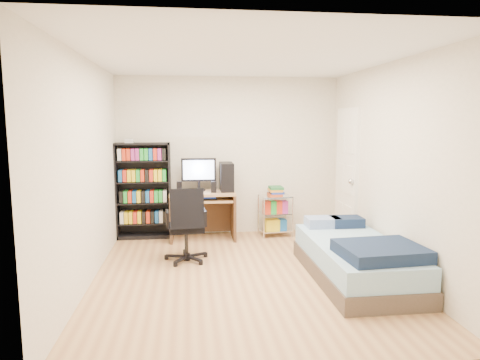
{
  "coord_description": "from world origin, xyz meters",
  "views": [
    {
      "loc": [
        -0.64,
        -4.8,
        1.8
      ],
      "look_at": [
        -0.01,
        0.4,
        1.08
      ],
      "focal_mm": 32.0,
      "sensor_mm": 36.0,
      "label": 1
    }
  ],
  "objects": [
    {
      "name": "room",
      "position": [
        0.0,
        0.0,
        1.25
      ],
      "size": [
        3.58,
        4.08,
        2.58
      ],
      "color": "tan",
      "rests_on": "ground"
    },
    {
      "name": "media_shelf",
      "position": [
        -1.34,
        1.84,
        0.76
      ],
      "size": [
        0.83,
        0.28,
        1.54
      ],
      "color": "black",
      "rests_on": "room"
    },
    {
      "name": "computer_desk",
      "position": [
        -0.34,
        1.7,
        0.67
      ],
      "size": [
        0.99,
        0.57,
        1.24
      ],
      "color": "#A87E56",
      "rests_on": "room"
    },
    {
      "name": "office_chair",
      "position": [
        -0.68,
        0.6,
        0.31
      ],
      "size": [
        0.63,
        0.63,
        0.98
      ],
      "rotation": [
        0.0,
        0.0,
        0.09
      ],
      "color": "black",
      "rests_on": "room"
    },
    {
      "name": "wire_cart",
      "position": [
        0.71,
        1.71,
        0.52
      ],
      "size": [
        0.52,
        0.4,
        0.79
      ],
      "rotation": [
        0.0,
        0.0,
        0.1
      ],
      "color": "silver",
      "rests_on": "room"
    },
    {
      "name": "bed",
      "position": [
        1.25,
        -0.27,
        0.24
      ],
      "size": [
        0.97,
        1.93,
        0.55
      ],
      "color": "brown",
      "rests_on": "room"
    },
    {
      "name": "door",
      "position": [
        1.72,
        1.35,
        1.0
      ],
      "size": [
        0.12,
        0.8,
        2.0
      ],
      "color": "white",
      "rests_on": "room"
    }
  ]
}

